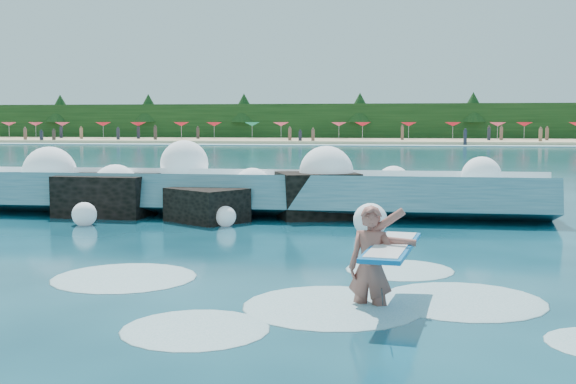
{
  "coord_description": "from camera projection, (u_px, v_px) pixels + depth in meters",
  "views": [
    {
      "loc": [
        3.55,
        -11.49,
        2.53
      ],
      "look_at": [
        1.5,
        2.0,
        1.2
      ],
      "focal_mm": 45.0,
      "sensor_mm": 36.0,
      "label": 1
    }
  ],
  "objects": [
    {
      "name": "treeline",
      "position": [
        372.0,
        122.0,
        98.44
      ],
      "size": [
        140.0,
        4.0,
        5.0
      ],
      "primitive_type": "cube",
      "color": "black",
      "rests_on": "ground"
    },
    {
      "name": "surf_foam",
      "position": [
        314.0,
        297.0,
        10.47
      ],
      "size": [
        8.63,
        5.82,
        0.12
      ],
      "color": "silver",
      "rests_on": "ground"
    },
    {
      "name": "breaking_wave",
      "position": [
        216.0,
        194.0,
        19.95
      ],
      "size": [
        17.78,
        2.78,
        1.53
      ],
      "color": "teal",
      "rests_on": "ground"
    },
    {
      "name": "wet_band",
      "position": [
        364.0,
        145.0,
        78.01
      ],
      "size": [
        140.0,
        5.0,
        0.08
      ],
      "primitive_type": "cube",
      "color": "silver",
      "rests_on": "ground"
    },
    {
      "name": "ground",
      "position": [
        182.0,
        273.0,
        12.08
      ],
      "size": [
        200.0,
        200.0,
        0.0
      ],
      "primitive_type": "plane",
      "color": "#072D3A",
      "rests_on": "ground"
    },
    {
      "name": "beach_umbrellas",
      "position": [
        368.0,
        124.0,
        90.79
      ],
      "size": [
        113.44,
        6.54,
        0.5
      ],
      "color": "#DE4166",
      "rests_on": "ground"
    },
    {
      "name": "beach",
      "position": [
        369.0,
        141.0,
        88.82
      ],
      "size": [
        140.0,
        20.0,
        0.4
      ],
      "primitive_type": "cube",
      "color": "tan",
      "rests_on": "ground"
    },
    {
      "name": "beachgoers",
      "position": [
        314.0,
        134.0,
        86.27
      ],
      "size": [
        100.54,
        13.74,
        1.94
      ],
      "color": "#3F332D",
      "rests_on": "ground"
    },
    {
      "name": "rock_cluster",
      "position": [
        201.0,
        201.0,
        19.17
      ],
      "size": [
        8.16,
        3.39,
        1.4
      ],
      "color": "black",
      "rests_on": "ground"
    },
    {
      "name": "wave_spray",
      "position": [
        182.0,
        178.0,
        19.89
      ],
      "size": [
        15.2,
        4.66,
        2.1
      ],
      "color": "white",
      "rests_on": "ground"
    },
    {
      "name": "surfer_with_board",
      "position": [
        376.0,
        263.0,
        9.76
      ],
      "size": [
        1.04,
        2.89,
        1.69
      ],
      "color": "#9A5448",
      "rests_on": "ground"
    }
  ]
}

